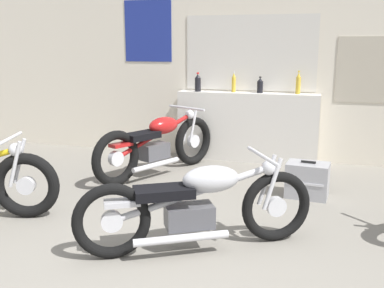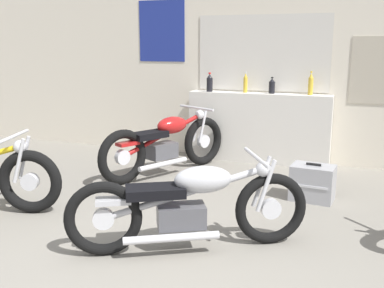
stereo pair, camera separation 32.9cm
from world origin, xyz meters
TOP-DOWN VIEW (x-y plane):
  - ground_plane at (0.00, 0.00)m, footprint 24.00×24.00m
  - wall_back at (0.01, 3.80)m, footprint 10.00×0.07m
  - sill_counter at (0.13, 3.62)m, footprint 2.00×0.28m
  - bottle_leftmost at (-0.59, 3.58)m, footprint 0.09×0.09m
  - bottle_left_center at (-0.07, 3.63)m, footprint 0.06×0.06m
  - bottle_center at (0.30, 3.63)m, footprint 0.08×0.08m
  - bottle_right_center at (0.82, 3.63)m, footprint 0.07×0.07m
  - motorcycle_silver at (0.21, 0.62)m, footprint 1.78×1.09m
  - motorcycle_red at (-0.85, 2.59)m, footprint 1.05×1.84m
  - hard_case_silver at (1.03, 2.21)m, footprint 0.48×0.36m

SIDE VIEW (x-z plane):
  - ground_plane at x=0.00m, z-range 0.00..0.00m
  - hard_case_silver at x=1.03m, z-range -0.01..0.40m
  - motorcycle_silver at x=0.21m, z-range 0.00..0.77m
  - motorcycle_red at x=-0.85m, z-range -0.01..0.82m
  - sill_counter at x=0.13m, z-range 0.00..0.99m
  - bottle_center at x=0.30m, z-range 0.97..1.20m
  - bottle_leftmost at x=-0.59m, z-range 0.97..1.24m
  - bottle_left_center at x=-0.07m, z-range 0.97..1.26m
  - bottle_right_center at x=0.82m, z-range 0.97..1.28m
  - wall_back at x=0.01m, z-range 0.00..2.80m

